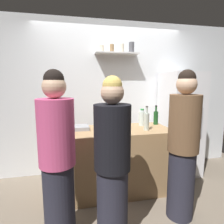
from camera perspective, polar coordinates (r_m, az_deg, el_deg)
The scene contains 12 objects.
ground_plane at distance 2.64m, azimuth 5.62°, elevation -27.54°, with size 5.28×5.28×0.00m, color #726656.
back_wall_assembly at distance 3.35m, azimuth -0.59°, elevation 4.39°, with size 4.80×0.32×2.60m.
refrigerator at distance 3.47m, azimuth 19.87°, elevation -3.25°, with size 0.57×0.68×1.74m.
counter at distance 2.80m, azimuth 0.00°, elevation -14.40°, with size 1.66×0.70×0.91m, color #9E7A51.
baking_pan at distance 2.70m, azimuth -10.67°, elevation -4.73°, with size 0.34×0.24×0.05m, color gray.
utensil_holder at distance 2.85m, azimuth -1.95°, elevation -3.20°, with size 0.10×0.10×0.22m.
wine_bottle_green_glass at distance 3.04m, azimuth 13.13°, elevation -1.56°, with size 0.07×0.07×0.30m.
wine_bottle_pale_glass at distance 2.64m, azimuth 10.40°, elevation -2.71°, with size 0.07×0.07×0.34m.
water_bottle_plastic at distance 2.92m, azimuth 9.04°, elevation -1.84°, with size 0.09×0.09×0.26m.
person_brown_jacket at distance 2.29m, azimuth 20.69°, elevation -9.95°, with size 0.34×0.34×1.70m.
person_blonde at distance 1.83m, azimuth 0.09°, elevation -15.77°, with size 0.34×0.34×1.62m.
person_pink_top at distance 1.91m, azimuth -16.19°, elevation -13.86°, with size 0.34×0.34×1.68m.
Camera 1 is at (-0.67, -2.02, 1.56)m, focal length 30.17 mm.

